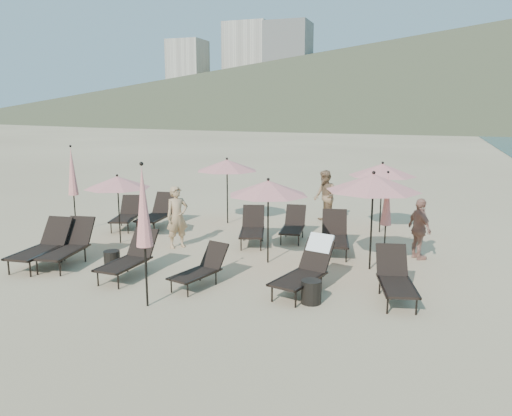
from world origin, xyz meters
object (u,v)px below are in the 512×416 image
(lounger_1, at_px, (68,245))
(lounger_3, at_px, (201,268))
(lounger_2, at_px, (130,257))
(lounger_7, at_px, (157,213))
(umbrella_open_2, at_px, (373,183))
(side_table_1, at_px, (311,292))
(lounger_0, at_px, (43,245))
(lounger_5, at_px, (395,278))
(beachgoer_b, at_px, (325,197))
(lounger_9, at_px, (293,225))
(umbrella_closed_1, at_px, (387,200))
(umbrella_open_1, at_px, (268,188))
(umbrella_open_4, at_px, (382,170))
(lounger_8, at_px, (252,227))
(side_table_0, at_px, (112,259))
(lounger_4, at_px, (306,267))
(lounger_10, at_px, (335,235))
(umbrella_closed_0, at_px, (143,207))
(beachgoer_c, at_px, (420,229))
(umbrella_open_3, at_px, (227,165))
(beachgoer_a, at_px, (177,217))
(umbrella_closed_2, at_px, (72,172))
(umbrella_open_0, at_px, (117,182))
(lounger_6, at_px, (126,214))

(lounger_1, bearing_deg, lounger_3, -13.77)
(lounger_1, bearing_deg, lounger_2, -17.46)
(lounger_7, height_order, umbrella_open_2, umbrella_open_2)
(side_table_1, bearing_deg, lounger_0, 178.27)
(lounger_5, relative_size, beachgoer_b, 1.00)
(lounger_0, bearing_deg, lounger_1, 16.95)
(lounger_9, relative_size, umbrella_closed_1, 0.72)
(lounger_7, distance_m, umbrella_open_1, 5.38)
(umbrella_closed_1, bearing_deg, umbrella_open_4, 97.84)
(lounger_8, height_order, umbrella_closed_1, umbrella_closed_1)
(lounger_8, bearing_deg, side_table_0, -143.44)
(side_table_1, bearing_deg, umbrella_closed_1, 70.73)
(lounger_1, bearing_deg, lounger_4, -8.14)
(lounger_0, xyz_separation_m, lounger_10, (6.56, 3.54, -0.01))
(umbrella_closed_0, bearing_deg, beachgoer_c, 46.50)
(umbrella_open_3, bearing_deg, side_table_1, -54.24)
(lounger_1, height_order, beachgoer_a, beachgoer_a)
(umbrella_open_3, bearing_deg, umbrella_open_4, 4.86)
(lounger_3, height_order, umbrella_open_2, umbrella_open_2)
(umbrella_open_3, xyz_separation_m, umbrella_closed_2, (-4.06, -2.71, -0.08))
(lounger_9, distance_m, beachgoer_c, 3.69)
(lounger_5, height_order, beachgoer_c, beachgoer_c)
(lounger_4, xyz_separation_m, umbrella_closed_2, (-8.19, 2.75, 1.37))
(umbrella_open_2, distance_m, side_table_0, 6.53)
(lounger_1, bearing_deg, beachgoer_c, 13.13)
(lounger_1, xyz_separation_m, umbrella_open_1, (4.60, 1.83, 1.40))
(umbrella_open_3, relative_size, beachgoer_b, 1.24)
(lounger_2, bearing_deg, umbrella_closed_1, 30.50)
(umbrella_open_0, bearing_deg, beachgoer_a, 4.47)
(lounger_3, bearing_deg, umbrella_closed_2, 166.56)
(beachgoer_a, bearing_deg, lounger_0, 177.28)
(lounger_2, relative_size, umbrella_open_3, 0.77)
(lounger_1, relative_size, lounger_7, 1.02)
(lounger_0, relative_size, side_table_0, 4.62)
(umbrella_closed_1, bearing_deg, lounger_0, -159.74)
(lounger_5, relative_size, umbrella_closed_2, 0.66)
(lounger_2, xyz_separation_m, beachgoer_c, (6.18, 3.71, 0.33))
(lounger_8, relative_size, umbrella_closed_1, 0.79)
(lounger_0, xyz_separation_m, umbrella_open_0, (0.55, 2.43, 1.27))
(lounger_5, relative_size, umbrella_open_4, 0.80)
(lounger_3, bearing_deg, beachgoer_a, 142.15)
(lounger_2, height_order, lounger_5, lounger_2)
(lounger_10, height_order, umbrella_open_0, umbrella_open_0)
(lounger_7, xyz_separation_m, umbrella_open_1, (4.61, -2.41, 1.40))
(lounger_5, distance_m, umbrella_open_4, 5.99)
(beachgoer_c, bearing_deg, lounger_2, 86.96)
(lounger_1, distance_m, lounger_7, 4.23)
(lounger_2, bearing_deg, lounger_10, 43.30)
(beachgoer_c, bearing_deg, beachgoer_b, 9.23)
(lounger_6, relative_size, lounger_8, 0.98)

